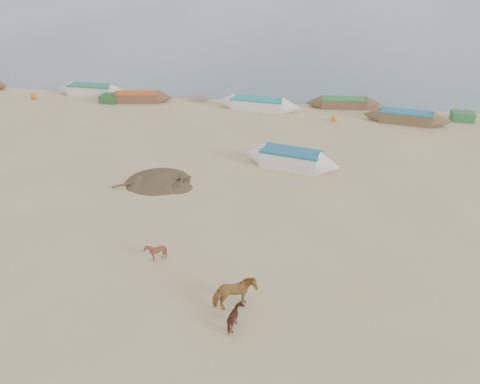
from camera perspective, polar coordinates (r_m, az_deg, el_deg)
name	(u,v)px	position (r m, az deg, el deg)	size (l,w,h in m)	color
ground	(221,260)	(18.80, -2.33, -8.24)	(140.00, 140.00, 0.00)	tan
sea	(317,14)	(97.53, 9.31, 20.64)	(160.00, 160.00, 0.00)	slate
cow_adult	(234,294)	(16.17, -0.69, -12.32)	(0.67, 1.47, 1.25)	olive
calf_front	(155,252)	(18.85, -10.28, -7.17)	(0.64, 0.72, 0.79)	brown
calf_right	(236,318)	(15.61, -0.47, -15.15)	(0.78, 0.67, 0.79)	#4D2318
near_canoe	(291,159)	(26.52, 6.21, 4.04)	(5.62, 1.40, 1.01)	white
debris_pile	(158,177)	(25.21, -9.97, 1.79)	(3.43, 3.43, 0.45)	brown
waterline_canoes	(287,103)	(37.01, 5.73, 10.75)	(61.00, 4.90, 0.91)	brown
beach_clutter	(325,109)	(36.40, 10.38, 9.95)	(41.92, 4.02, 0.64)	#295B29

